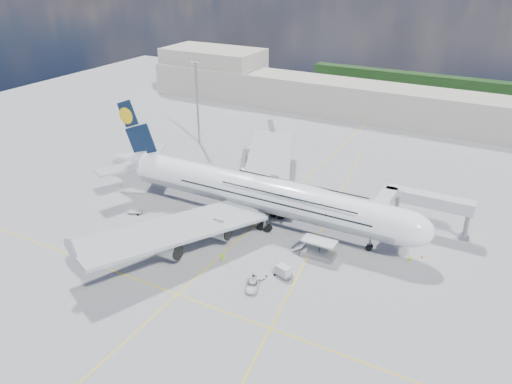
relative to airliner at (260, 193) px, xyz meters
The scene contains 32 objects.
ground 12.13m from the airliner, 91.49° to the right, with size 300.00×300.00×0.00m, color gray.
taxi_line_main 12.13m from the airliner, 91.49° to the right, with size 0.25×220.00×0.01m, color #DCC10B.
taxi_line_cross 30.78m from the airliner, 90.50° to the right, with size 120.00×0.25×0.01m, color #DCC10B.
taxi_line_diag 15.36m from the airliner, ahead, with size 0.25×100.00×0.01m, color #DCC10B.
airliner is the anchor object (origin of this frame).
jet_bridge 31.50m from the airliner, 20.31° to the left, with size 18.80×12.10×8.50m.
cargo_loader 18.87m from the airliner, 23.23° to the right, with size 8.53×3.20×3.67m.
light_mast 53.72m from the airliner, 139.00° to the left, with size 3.00×0.70×25.50m.
terminal 85.00m from the airliner, 90.18° to the left, with size 180.00×16.00×12.00m, color #B2AD9E.
hangar 114.20m from the airliner, 127.98° to the left, with size 40.00×22.00×18.00m, color #B2AD9E.
tree_line 135.97m from the airliner, 73.00° to the left, with size 160.00×6.00×8.00m, color #193814.
dolly_row_a 26.98m from the airliner, 148.24° to the right, with size 2.82×1.94×0.38m.
dolly_row_b 18.22m from the airliner, 128.40° to the right, with size 3.18×2.24×1.82m.
dolly_row_c 20.71m from the airliner, 144.69° to the right, with size 3.11×1.91×0.43m.
dolly_back 29.42m from the airliner, 158.67° to the right, with size 3.64×2.90×0.47m.
dolly_nose_far 22.06m from the airliner, 62.01° to the right, with size 2.97×2.43×0.38m.
dolly_nose_near 22.00m from the airliner, 50.32° to the right, with size 3.81×2.73×2.17m.
baggage_tug 22.68m from the airliner, 111.94° to the right, with size 3.22×2.00×1.87m.
catering_truck_inner 19.68m from the airliner, 123.85° to the left, with size 7.41×4.99×4.09m.
catering_truck_outer 33.83m from the airliner, 118.99° to the left, with size 7.23×2.90×4.29m.
service_van 25.36m from the airliner, 65.11° to the right, with size 2.14×4.63×1.29m, color silver.
crew_nose 33.44m from the airliner, ahead, with size 0.62×0.41×1.71m, color #A6F219.
crew_loader 16.58m from the airliner, 12.14° to the right, with size 0.89×0.70×1.84m, color #A9E618.
crew_wing 21.85m from the airliner, 136.46° to the right, with size 1.13×0.47×1.94m, color #EBFC1A.
crew_van 20.30m from the airliner, 15.59° to the right, with size 0.86×0.56×1.75m, color #D7FF1A.
crew_tug 18.65m from the airliner, 85.65° to the right, with size 1.18×0.68×1.82m, color #9EF019.
cone_nose 35.32m from the airliner, ahead, with size 0.50×0.50×0.63m.
cone_wing_left_inner 21.59m from the airliner, 140.54° to the left, with size 0.45×0.45×0.57m.
cone_wing_left_outer 29.71m from the airliner, 106.87° to the left, with size 0.49×0.49×0.62m.
cone_wing_right_inner 12.99m from the airliner, 126.24° to the right, with size 0.44×0.44×0.56m.
cone_wing_right_outer 21.78m from the airliner, 109.77° to the right, with size 0.49×0.49×0.62m.
cone_tail 40.18m from the airliner, behind, with size 0.40×0.40×0.50m.
Camera 1 is at (45.74, -75.20, 53.84)m, focal length 35.00 mm.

